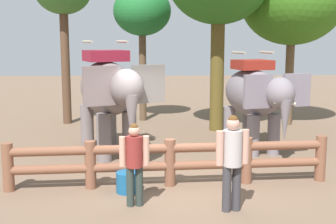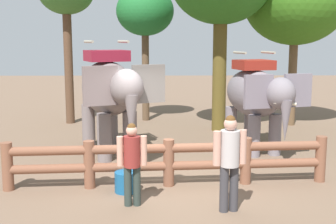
{
  "view_description": "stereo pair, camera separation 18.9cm",
  "coord_description": "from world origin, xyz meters",
  "px_view_note": "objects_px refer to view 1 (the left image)",
  "views": [
    {
      "loc": [
        -0.3,
        -9.65,
        3.23
      ],
      "look_at": [
        0.0,
        1.47,
        1.4
      ],
      "focal_mm": 47.88,
      "sensor_mm": 36.0,
      "label": 1
    },
    {
      "loc": [
        -0.12,
        -9.65,
        3.23
      ],
      "look_at": [
        0.0,
        1.47,
        1.4
      ],
      "focal_mm": 47.88,
      "sensor_mm": 36.0,
      "label": 2
    }
  ],
  "objects_px": {
    "elephant_center": "(255,96)",
    "tourist_man_in_blue": "(134,159)",
    "log_fence": "(170,159)",
    "tree_far_left": "(142,13)",
    "elephant_near_left": "(109,91)",
    "feed_bucket": "(128,182)",
    "tourist_woman_in_black": "(232,156)",
    "tree_deep_back": "(292,2)"
  },
  "relations": [
    {
      "from": "elephant_near_left",
      "to": "tourist_woman_in_black",
      "type": "distance_m",
      "value": 5.1
    },
    {
      "from": "tourist_man_in_blue",
      "to": "tree_deep_back",
      "type": "bearing_deg",
      "value": 56.75
    },
    {
      "from": "log_fence",
      "to": "feed_bucket",
      "type": "bearing_deg",
      "value": -156.12
    },
    {
      "from": "tourist_man_in_blue",
      "to": "log_fence",
      "type": "bearing_deg",
      "value": 58.98
    },
    {
      "from": "tourist_man_in_blue",
      "to": "tree_far_left",
      "type": "xyz_separation_m",
      "value": [
        -0.1,
        9.32,
        3.26
      ]
    },
    {
      "from": "elephant_near_left",
      "to": "tourist_man_in_blue",
      "type": "relative_size",
      "value": 2.3
    },
    {
      "from": "elephant_center",
      "to": "tourist_woman_in_black",
      "type": "xyz_separation_m",
      "value": [
        -1.42,
        -4.59,
        -0.55
      ]
    },
    {
      "from": "log_fence",
      "to": "tourist_woman_in_black",
      "type": "xyz_separation_m",
      "value": [
        1.11,
        -1.51,
        0.46
      ]
    },
    {
      "from": "log_fence",
      "to": "elephant_near_left",
      "type": "relative_size",
      "value": 1.89
    },
    {
      "from": "elephant_near_left",
      "to": "elephant_center",
      "type": "distance_m",
      "value": 4.15
    },
    {
      "from": "tree_far_left",
      "to": "tree_deep_back",
      "type": "xyz_separation_m",
      "value": [
        5.52,
        -1.05,
        0.35
      ]
    },
    {
      "from": "elephant_near_left",
      "to": "tree_far_left",
      "type": "bearing_deg",
      "value": 81.72
    },
    {
      "from": "tree_far_left",
      "to": "tree_deep_back",
      "type": "bearing_deg",
      "value": -10.8
    },
    {
      "from": "elephant_center",
      "to": "elephant_near_left",
      "type": "bearing_deg",
      "value": -175.42
    },
    {
      "from": "log_fence",
      "to": "elephant_near_left",
      "type": "bearing_deg",
      "value": 120.13
    },
    {
      "from": "tourist_man_in_blue",
      "to": "tree_far_left",
      "type": "height_order",
      "value": "tree_far_left"
    },
    {
      "from": "log_fence",
      "to": "tourist_woman_in_black",
      "type": "height_order",
      "value": "tourist_woman_in_black"
    },
    {
      "from": "elephant_near_left",
      "to": "tourist_woman_in_black",
      "type": "xyz_separation_m",
      "value": [
        2.71,
        -4.26,
        -0.72
      ]
    },
    {
      "from": "log_fence",
      "to": "tree_far_left",
      "type": "relative_size",
      "value": 1.37
    },
    {
      "from": "elephant_center",
      "to": "tree_deep_back",
      "type": "bearing_deg",
      "value": 61.51
    },
    {
      "from": "elephant_near_left",
      "to": "elephant_center",
      "type": "bearing_deg",
      "value": 4.58
    },
    {
      "from": "elephant_center",
      "to": "tourist_woman_in_black",
      "type": "distance_m",
      "value": 4.84
    },
    {
      "from": "log_fence",
      "to": "tourist_man_in_blue",
      "type": "bearing_deg",
      "value": -121.02
    },
    {
      "from": "elephant_center",
      "to": "feed_bucket",
      "type": "distance_m",
      "value": 5.1
    },
    {
      "from": "elephant_near_left",
      "to": "feed_bucket",
      "type": "bearing_deg",
      "value": -77.72
    },
    {
      "from": "feed_bucket",
      "to": "elephant_center",
      "type": "bearing_deg",
      "value": 45.34
    },
    {
      "from": "tourist_man_in_blue",
      "to": "feed_bucket",
      "type": "height_order",
      "value": "tourist_man_in_blue"
    },
    {
      "from": "log_fence",
      "to": "elephant_center",
      "type": "distance_m",
      "value": 4.12
    },
    {
      "from": "feed_bucket",
      "to": "tourist_man_in_blue",
      "type": "bearing_deg",
      "value": -76.65
    },
    {
      "from": "feed_bucket",
      "to": "log_fence",
      "type": "bearing_deg",
      "value": 23.88
    },
    {
      "from": "log_fence",
      "to": "tourist_woman_in_black",
      "type": "bearing_deg",
      "value": -53.52
    },
    {
      "from": "elephant_center",
      "to": "tree_far_left",
      "type": "xyz_separation_m",
      "value": [
        -3.36,
        5.03,
        2.59
      ]
    },
    {
      "from": "log_fence",
      "to": "elephant_center",
      "type": "bearing_deg",
      "value": 50.58
    },
    {
      "from": "elephant_center",
      "to": "tourist_man_in_blue",
      "type": "xyz_separation_m",
      "value": [
        -3.26,
        -4.29,
        -0.66
      ]
    },
    {
      "from": "elephant_near_left",
      "to": "tree_far_left",
      "type": "distance_m",
      "value": 5.93
    },
    {
      "from": "feed_bucket",
      "to": "tourist_woman_in_black",
      "type": "bearing_deg",
      "value": -28.57
    },
    {
      "from": "log_fence",
      "to": "tourist_man_in_blue",
      "type": "distance_m",
      "value": 1.44
    },
    {
      "from": "elephant_center",
      "to": "feed_bucket",
      "type": "height_order",
      "value": "elephant_center"
    },
    {
      "from": "elephant_near_left",
      "to": "tree_far_left",
      "type": "xyz_separation_m",
      "value": [
        0.78,
        5.36,
        2.42
      ]
    },
    {
      "from": "log_fence",
      "to": "elephant_near_left",
      "type": "height_order",
      "value": "elephant_near_left"
    },
    {
      "from": "elephant_near_left",
      "to": "tree_far_left",
      "type": "height_order",
      "value": "tree_far_left"
    },
    {
      "from": "log_fence",
      "to": "tourist_woman_in_black",
      "type": "distance_m",
      "value": 1.93
    }
  ]
}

